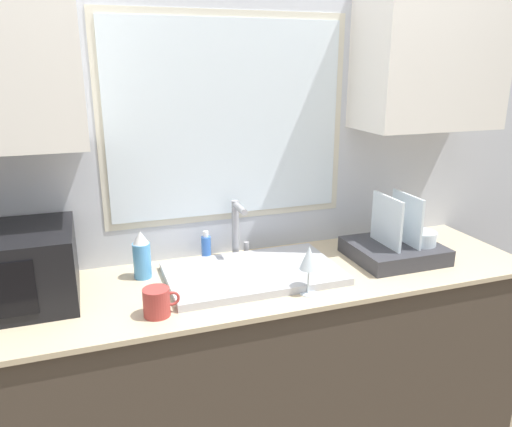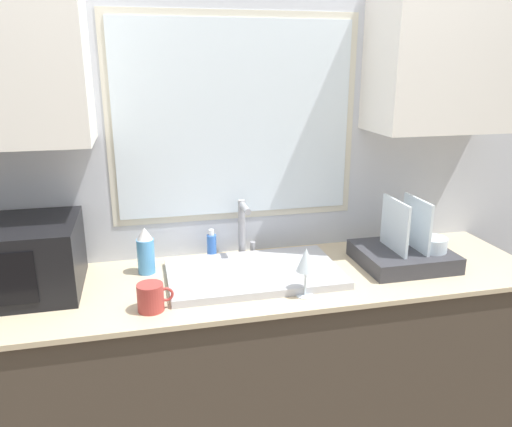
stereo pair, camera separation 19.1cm
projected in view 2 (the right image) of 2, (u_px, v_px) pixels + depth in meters
name	position (u px, v px, depth m)	size (l,w,h in m)	color
countertop	(252.00, 372.00, 2.15)	(2.40, 0.64, 0.90)	#42382D
wall_back	(236.00, 144.00, 2.15)	(6.00, 0.38, 2.60)	silver
sink_basin	(254.00, 273.00, 2.03)	(0.69, 0.42, 0.03)	#B2B2B7
faucet	(243.00, 225.00, 2.20)	(0.08, 0.15, 0.26)	#99999E
microwave	(10.00, 259.00, 1.86)	(0.49, 0.40, 0.27)	black
dish_rack	(406.00, 252.00, 2.14)	(0.38, 0.34, 0.29)	#333338
spray_bottle	(146.00, 251.00, 2.04)	(0.07, 0.07, 0.20)	#4C99D8
soap_bottle	(212.00, 246.00, 2.19)	(0.04, 0.04, 0.14)	blue
mug_near_sink	(151.00, 297.00, 1.74)	(0.13, 0.09, 0.10)	#A53833
wine_glass	(306.00, 261.00, 1.82)	(0.07, 0.07, 0.19)	silver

